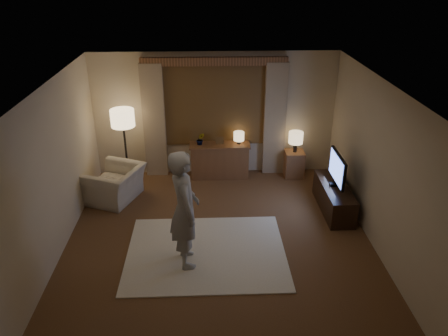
{
  "coord_description": "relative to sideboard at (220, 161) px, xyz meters",
  "views": [
    {
      "loc": [
        -0.16,
        -5.91,
        4.21
      ],
      "look_at": [
        0.11,
        0.6,
        1.09
      ],
      "focal_mm": 35.0,
      "sensor_mm": 36.0,
      "label": 1
    }
  ],
  "objects": [
    {
      "name": "room",
      "position": [
        -0.09,
        -2.0,
        0.98
      ],
      "size": [
        5.04,
        5.54,
        2.64
      ],
      "color": "brown",
      "rests_on": "ground"
    },
    {
      "name": "rug",
      "position": [
        -0.3,
        -2.72,
        -0.34
      ],
      "size": [
        2.5,
        2.0,
        0.02
      ],
      "primitive_type": "cube",
      "color": "#F5ECCE",
      "rests_on": "floor"
    },
    {
      "name": "sideboard",
      "position": [
        0.0,
        0.0,
        0.0
      ],
      "size": [
        1.2,
        0.4,
        0.7
      ],
      "primitive_type": "cube",
      "color": "brown",
      "rests_on": "floor"
    },
    {
      "name": "picture_frame",
      "position": [
        0.0,
        0.0,
        0.45
      ],
      "size": [
        0.16,
        0.02,
        0.2
      ],
      "primitive_type": "cube",
      "color": "brown",
      "rests_on": "sideboard"
    },
    {
      "name": "plant",
      "position": [
        -0.4,
        0.0,
        0.5
      ],
      "size": [
        0.17,
        0.13,
        0.3
      ],
      "primitive_type": "imported",
      "color": "#999999",
      "rests_on": "sideboard"
    },
    {
      "name": "table_lamp_sideboard",
      "position": [
        0.4,
        0.0,
        0.55
      ],
      "size": [
        0.22,
        0.22,
        0.3
      ],
      "color": "black",
      "rests_on": "sideboard"
    },
    {
      "name": "floor_lamp",
      "position": [
        -1.9,
        -0.26,
        0.99
      ],
      "size": [
        0.47,
        0.47,
        1.6
      ],
      "color": "black",
      "rests_on": "floor"
    },
    {
      "name": "armchair",
      "position": [
        -2.03,
        -0.92,
        -0.02
      ],
      "size": [
        1.19,
        1.26,
        0.65
      ],
      "primitive_type": "imported",
      "rotation": [
        0.0,
        0.0,
        -1.95
      ],
      "color": "beige",
      "rests_on": "floor"
    },
    {
      "name": "side_table",
      "position": [
        1.58,
        -0.05,
        -0.07
      ],
      "size": [
        0.4,
        0.4,
        0.56
      ],
      "primitive_type": "cube",
      "color": "brown",
      "rests_on": "floor"
    },
    {
      "name": "table_lamp_side",
      "position": [
        1.58,
        -0.05,
        0.52
      ],
      "size": [
        0.3,
        0.3,
        0.44
      ],
      "color": "black",
      "rests_on": "side_table"
    },
    {
      "name": "tv_stand",
      "position": [
        2.06,
        -1.49,
        -0.1
      ],
      "size": [
        0.45,
        1.4,
        0.5
      ],
      "primitive_type": "cube",
      "color": "black",
      "rests_on": "floor"
    },
    {
      "name": "tv",
      "position": [
        2.05,
        -1.49,
        0.49
      ],
      "size": [
        0.21,
        0.86,
        0.62
      ],
      "color": "black",
      "rests_on": "tv_stand"
    },
    {
      "name": "person",
      "position": [
        -0.61,
        -2.94,
        0.59
      ],
      "size": [
        0.56,
        0.74,
        1.84
      ],
      "primitive_type": "imported",
      "rotation": [
        0.0,
        0.0,
        1.77
      ],
      "color": "#A19C94",
      "rests_on": "rug"
    }
  ]
}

